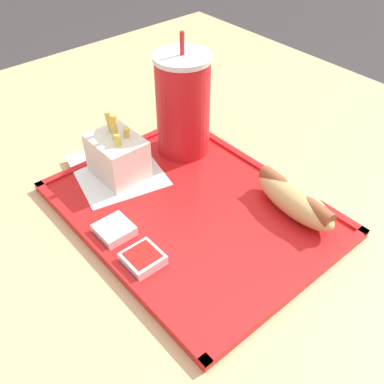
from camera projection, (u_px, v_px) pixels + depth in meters
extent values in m
cube|color=tan|center=(190.00, 340.00, 0.93)|extent=(1.28, 1.16, 0.76)
cube|color=red|center=(192.00, 210.00, 0.67)|extent=(0.40, 0.31, 0.01)
cube|color=red|center=(107.00, 256.00, 0.59)|extent=(0.40, 0.01, 0.00)
cube|color=red|center=(260.00, 167.00, 0.74)|extent=(0.40, 0.01, 0.00)
cube|color=red|center=(119.00, 149.00, 0.78)|extent=(0.01, 0.31, 0.00)
cube|color=red|center=(295.00, 287.00, 0.55)|extent=(0.01, 0.31, 0.00)
cube|color=white|center=(117.00, 170.00, 0.73)|extent=(0.18, 0.16, 0.00)
cylinder|color=red|center=(183.00, 107.00, 0.73)|extent=(0.09, 0.09, 0.16)
cylinder|color=silver|center=(182.00, 57.00, 0.67)|extent=(0.09, 0.09, 0.01)
cylinder|color=red|center=(182.00, 43.00, 0.66)|extent=(0.01, 0.01, 0.03)
ellipsoid|color=tan|center=(294.00, 200.00, 0.64)|extent=(0.15, 0.06, 0.04)
cylinder|color=brown|center=(295.00, 195.00, 0.64)|extent=(0.13, 0.04, 0.02)
cube|color=silver|center=(118.00, 157.00, 0.70)|extent=(0.09, 0.07, 0.07)
cylinder|color=#E5C14C|center=(112.00, 131.00, 0.70)|extent=(0.01, 0.02, 0.07)
cylinder|color=#E5C14C|center=(114.00, 136.00, 0.69)|extent=(0.02, 0.01, 0.06)
cylinder|color=#E5C14C|center=(120.00, 151.00, 0.67)|extent=(0.02, 0.01, 0.06)
cylinder|color=#E5C14C|center=(116.00, 140.00, 0.68)|extent=(0.01, 0.01, 0.09)
cylinder|color=#E5C14C|center=(127.00, 144.00, 0.69)|extent=(0.02, 0.01, 0.06)
cube|color=silver|center=(114.00, 230.00, 0.62)|extent=(0.05, 0.05, 0.01)
cube|color=white|center=(114.00, 227.00, 0.61)|extent=(0.04, 0.04, 0.00)
cube|color=silver|center=(143.00, 259.00, 0.58)|extent=(0.05, 0.05, 0.01)
cube|color=#B21914|center=(143.00, 255.00, 0.57)|extent=(0.04, 0.04, 0.00)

